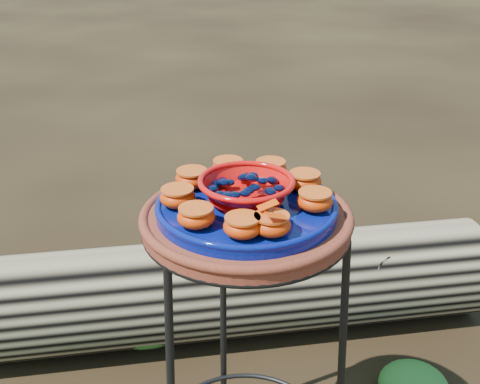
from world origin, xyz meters
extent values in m
cylinder|color=#611E10|center=(0.00, 0.00, 0.72)|extent=(0.40, 0.40, 0.03)
cylinder|color=#061242|center=(0.00, 0.00, 0.74)|extent=(0.34, 0.34, 0.02)
ellipsoid|color=#C30900|center=(0.01, -0.13, 0.77)|extent=(0.07, 0.07, 0.04)
ellipsoid|color=#C30900|center=(0.11, -0.06, 0.77)|extent=(0.07, 0.07, 0.04)
ellipsoid|color=#C30900|center=(0.13, 0.03, 0.77)|extent=(0.07, 0.07, 0.04)
ellipsoid|color=#C30900|center=(0.08, 0.10, 0.77)|extent=(0.07, 0.07, 0.04)
ellipsoid|color=#C30900|center=(0.00, 0.13, 0.77)|extent=(0.07, 0.07, 0.04)
ellipsoid|color=#C30900|center=(-0.09, 0.10, 0.77)|extent=(0.07, 0.07, 0.04)
ellipsoid|color=#C30900|center=(-0.13, 0.02, 0.77)|extent=(0.07, 0.07, 0.04)
ellipsoid|color=#C30900|center=(-0.11, -0.07, 0.77)|extent=(0.07, 0.07, 0.04)
ellipsoid|color=#C30900|center=(-0.04, -0.12, 0.77)|extent=(0.07, 0.07, 0.04)
ellipsoid|color=#307122|center=(-0.15, 0.65, 0.09)|extent=(0.36, 0.36, 0.18)
camera|label=1|loc=(-0.28, -0.99, 1.26)|focal=45.00mm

